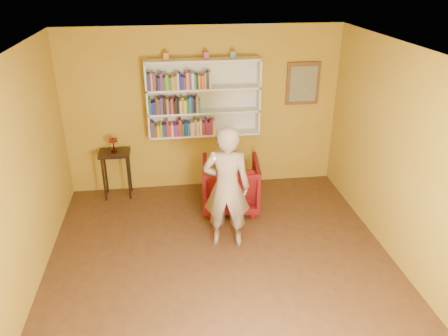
{
  "coord_description": "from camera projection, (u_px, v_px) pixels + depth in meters",
  "views": [
    {
      "loc": [
        -0.59,
        -4.38,
        3.53
      ],
      "look_at": [
        0.11,
        0.75,
        1.11
      ],
      "focal_mm": 35.0,
      "sensor_mm": 36.0,
      "label": 1
    }
  ],
  "objects": [
    {
      "name": "books_row_middle",
      "position": [
        175.0,
        105.0,
        6.87
      ],
      "size": [
        0.79,
        0.19,
        0.26
      ],
      "color": "#17693F",
      "rests_on": "bookshelf"
    },
    {
      "name": "ornament_centre",
      "position": [
        206.0,
        55.0,
        6.65
      ],
      "size": [
        0.08,
        0.08,
        0.11
      ],
      "primitive_type": "cube",
      "color": "#963248",
      "rests_on": "bookshelf"
    },
    {
      "name": "bookshelf",
      "position": [
        203.0,
        97.0,
        6.98
      ],
      "size": [
        1.8,
        0.29,
        1.23
      ],
      "color": "silver",
      "rests_on": "room_shell"
    },
    {
      "name": "framed_painting",
      "position": [
        303.0,
        84.0,
        7.16
      ],
      "size": [
        0.55,
        0.05,
        0.7
      ],
      "color": "#573319",
      "rests_on": "room_shell"
    },
    {
      "name": "books_row_upper",
      "position": [
        180.0,
        81.0,
        6.72
      ],
      "size": [
        0.98,
        0.19,
        0.27
      ],
      "color": "navy",
      "rests_on": "bookshelf"
    },
    {
      "name": "game_remote",
      "position": [
        214.0,
        156.0,
        5.27
      ],
      "size": [
        0.04,
        0.15,
        0.04
      ],
      "primitive_type": "cube",
      "color": "white",
      "rests_on": "person"
    },
    {
      "name": "armchair",
      "position": [
        231.0,
        184.0,
        6.82
      ],
      "size": [
        0.95,
        0.97,
        0.81
      ],
      "primitive_type": "imported",
      "rotation": [
        0.0,
        0.0,
        3.04
      ],
      "color": "#4B050C",
      "rests_on": "ground"
    },
    {
      "name": "person",
      "position": [
        227.0,
        188.0,
        5.74
      ],
      "size": [
        0.7,
        0.53,
        1.73
      ],
      "primitive_type": "imported",
      "rotation": [
        0.0,
        0.0,
        2.95
      ],
      "color": "#806B5E",
      "rests_on": "ground"
    },
    {
      "name": "ornament_right",
      "position": [
        233.0,
        55.0,
        6.7
      ],
      "size": [
        0.08,
        0.08,
        0.11
      ],
      "primitive_type": "cube",
      "color": "slate",
      "rests_on": "bookshelf"
    },
    {
      "name": "books_row_lower",
      "position": [
        185.0,
        128.0,
        7.05
      ],
      "size": [
        1.03,
        0.19,
        0.27
      ],
      "color": "#60246D",
      "rests_on": "bookshelf"
    },
    {
      "name": "ruby_lustre",
      "position": [
        113.0,
        142.0,
        6.93
      ],
      "size": [
        0.15,
        0.15,
        0.23
      ],
      "color": "maroon",
      "rests_on": "console_table"
    },
    {
      "name": "ornament_left",
      "position": [
        166.0,
        56.0,
        6.58
      ],
      "size": [
        0.08,
        0.08,
        0.11
      ],
      "primitive_type": "cube",
      "color": "#B86C34",
      "rests_on": "bookshelf"
    },
    {
      "name": "room_shell",
      "position": [
        224.0,
        203.0,
        5.07
      ],
      "size": [
        5.3,
        5.8,
        2.88
      ],
      "color": "#412715",
      "rests_on": "ground"
    },
    {
      "name": "console_table",
      "position": [
        115.0,
        159.0,
        7.06
      ],
      "size": [
        0.49,
        0.37,
        0.8
      ],
      "color": "black",
      "rests_on": "ground"
    }
  ]
}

